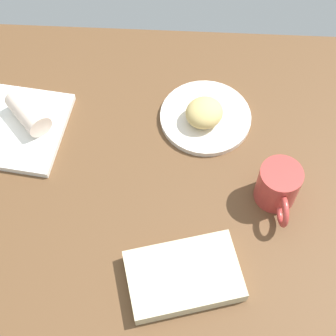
{
  "coord_description": "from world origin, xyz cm",
  "views": [
    {
      "loc": [
        -6.16,
        55.89,
        100.29
      ],
      "look_at": [
        -3.16,
        -0.5,
        7.0
      ],
      "focal_mm": 54.28,
      "sensor_mm": 36.0,
      "label": 1
    }
  ],
  "objects_px": {
    "square_plate": "(15,127)",
    "scone_pastry": "(204,113)",
    "coffee_mug": "(278,186)",
    "book_stack": "(184,276)",
    "breakfast_wrap": "(28,112)",
    "round_plate": "(205,117)"
  },
  "relations": [
    {
      "from": "breakfast_wrap",
      "to": "book_stack",
      "type": "bearing_deg",
      "value": 93.99
    },
    {
      "from": "round_plate",
      "to": "book_stack",
      "type": "distance_m",
      "value": 0.39
    },
    {
      "from": "square_plate",
      "to": "book_stack",
      "type": "xyz_separation_m",
      "value": [
        -0.4,
        0.34,
        0.01
      ]
    },
    {
      "from": "scone_pastry",
      "to": "coffee_mug",
      "type": "distance_m",
      "value": 0.24
    },
    {
      "from": "scone_pastry",
      "to": "square_plate",
      "type": "xyz_separation_m",
      "value": [
        0.44,
        0.04,
        -0.03
      ]
    },
    {
      "from": "round_plate",
      "to": "scone_pastry",
      "type": "bearing_deg",
      "value": 70.1
    },
    {
      "from": "breakfast_wrap",
      "to": "book_stack",
      "type": "xyz_separation_m",
      "value": [
        -0.37,
        0.36,
        -0.03
      ]
    },
    {
      "from": "book_stack",
      "to": "coffee_mug",
      "type": "height_order",
      "value": "coffee_mug"
    },
    {
      "from": "scone_pastry",
      "to": "round_plate",
      "type": "bearing_deg",
      "value": -109.9
    },
    {
      "from": "breakfast_wrap",
      "to": "coffee_mug",
      "type": "distance_m",
      "value": 0.58
    },
    {
      "from": "round_plate",
      "to": "square_plate",
      "type": "xyz_separation_m",
      "value": [
        0.44,
        0.05,
        0.0
      ]
    },
    {
      "from": "square_plate",
      "to": "breakfast_wrap",
      "type": "relative_size",
      "value": 2.01
    },
    {
      "from": "square_plate",
      "to": "scone_pastry",
      "type": "bearing_deg",
      "value": -174.61
    },
    {
      "from": "square_plate",
      "to": "breakfast_wrap",
      "type": "xyz_separation_m",
      "value": [
        -0.04,
        -0.02,
        0.04
      ]
    },
    {
      "from": "round_plate",
      "to": "book_stack",
      "type": "bearing_deg",
      "value": 84.64
    },
    {
      "from": "scone_pastry",
      "to": "square_plate",
      "type": "height_order",
      "value": "scone_pastry"
    },
    {
      "from": "book_stack",
      "to": "round_plate",
      "type": "bearing_deg",
      "value": -95.36
    },
    {
      "from": "book_stack",
      "to": "coffee_mug",
      "type": "distance_m",
      "value": 0.27
    },
    {
      "from": "round_plate",
      "to": "coffee_mug",
      "type": "relative_size",
      "value": 1.54
    },
    {
      "from": "round_plate",
      "to": "book_stack",
      "type": "xyz_separation_m",
      "value": [
        0.04,
        0.39,
        0.01
      ]
    },
    {
      "from": "breakfast_wrap",
      "to": "book_stack",
      "type": "distance_m",
      "value": 0.51
    },
    {
      "from": "square_plate",
      "to": "coffee_mug",
      "type": "distance_m",
      "value": 0.61
    }
  ]
}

